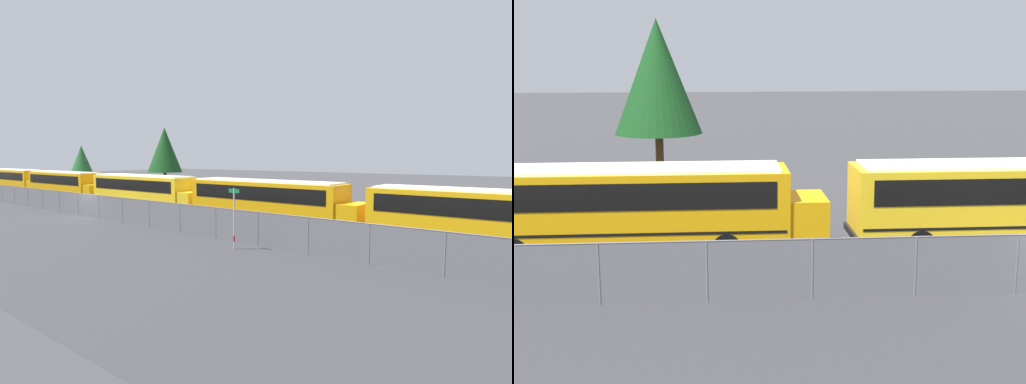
{
  "view_description": "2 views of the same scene",
  "coord_description": "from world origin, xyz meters",
  "views": [
    {
      "loc": [
        29.72,
        -16.71,
        4.74
      ],
      "look_at": [
        13.36,
        4.47,
        2.42
      ],
      "focal_mm": 28.0,
      "sensor_mm": 36.0,
      "label": 1
    },
    {
      "loc": [
        -10.48,
        -19.83,
        7.31
      ],
      "look_at": [
        -8.62,
        4.32,
        2.38
      ],
      "focal_mm": 50.0,
      "sensor_mm": 36.0,
      "label": 2
    }
  ],
  "objects": [
    {
      "name": "school_bus_2",
      "position": [
        -13.46,
        5.03,
        1.91
      ],
      "size": [
        13.07,
        2.56,
        3.21
      ],
      "color": "orange",
      "rests_on": "ground_plane"
    },
    {
      "name": "school_bus_3",
      "position": [
        0.53,
        4.97,
        1.91
      ],
      "size": [
        13.07,
        2.56,
        3.21
      ],
      "color": "yellow",
      "rests_on": "ground_plane"
    },
    {
      "name": "tree_1",
      "position": [
        -13.52,
        18.89,
        5.76
      ],
      "size": [
        4.68,
        4.68,
        8.82
      ],
      "color": "#51381E",
      "rests_on": "ground_plane"
    }
  ]
}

